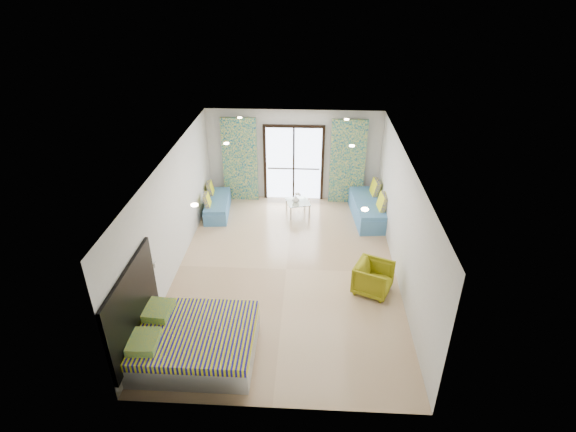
# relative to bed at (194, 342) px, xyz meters

# --- Properties ---
(floor) EXTENTS (5.00, 7.50, 0.01)m
(floor) POSITION_rel_bed_xyz_m (1.48, 2.70, -0.30)
(floor) COLOR tan
(floor) RESTS_ON ground
(ceiling) EXTENTS (5.00, 7.50, 0.01)m
(ceiling) POSITION_rel_bed_xyz_m (1.48, 2.70, 2.40)
(ceiling) COLOR silver
(ceiling) RESTS_ON ground
(wall_back) EXTENTS (5.00, 0.01, 2.70)m
(wall_back) POSITION_rel_bed_xyz_m (1.48, 6.45, 1.05)
(wall_back) COLOR silver
(wall_back) RESTS_ON ground
(wall_front) EXTENTS (5.00, 0.01, 2.70)m
(wall_front) POSITION_rel_bed_xyz_m (1.48, -1.05, 1.05)
(wall_front) COLOR silver
(wall_front) RESTS_ON ground
(wall_left) EXTENTS (0.01, 7.50, 2.70)m
(wall_left) POSITION_rel_bed_xyz_m (-1.02, 2.70, 1.05)
(wall_left) COLOR silver
(wall_left) RESTS_ON ground
(wall_right) EXTENTS (0.01, 7.50, 2.70)m
(wall_right) POSITION_rel_bed_xyz_m (3.98, 2.70, 1.05)
(wall_right) COLOR silver
(wall_right) RESTS_ON ground
(balcony_door) EXTENTS (1.76, 0.08, 2.28)m
(balcony_door) POSITION_rel_bed_xyz_m (1.48, 6.42, 0.96)
(balcony_door) COLOR black
(balcony_door) RESTS_ON floor
(balcony_rail) EXTENTS (1.52, 0.03, 0.04)m
(balcony_rail) POSITION_rel_bed_xyz_m (1.48, 6.43, 0.65)
(balcony_rail) COLOR #595451
(balcony_rail) RESTS_ON balcony_door
(curtain_left) EXTENTS (1.00, 0.10, 2.50)m
(curtain_left) POSITION_rel_bed_xyz_m (-0.07, 6.27, 0.95)
(curtain_left) COLOR beige
(curtain_left) RESTS_ON floor
(curtain_right) EXTENTS (1.00, 0.10, 2.50)m
(curtain_right) POSITION_rel_bed_xyz_m (3.03, 6.27, 0.95)
(curtain_right) COLOR beige
(curtain_right) RESTS_ON floor
(downlight_a) EXTENTS (0.12, 0.12, 0.02)m
(downlight_a) POSITION_rel_bed_xyz_m (0.08, 0.70, 2.37)
(downlight_a) COLOR #FFE0B2
(downlight_a) RESTS_ON ceiling
(downlight_b) EXTENTS (0.12, 0.12, 0.02)m
(downlight_b) POSITION_rel_bed_xyz_m (2.88, 0.70, 2.37)
(downlight_b) COLOR #FFE0B2
(downlight_b) RESTS_ON ceiling
(downlight_c) EXTENTS (0.12, 0.12, 0.02)m
(downlight_c) POSITION_rel_bed_xyz_m (0.08, 3.70, 2.37)
(downlight_c) COLOR #FFE0B2
(downlight_c) RESTS_ON ceiling
(downlight_d) EXTENTS (0.12, 0.12, 0.02)m
(downlight_d) POSITION_rel_bed_xyz_m (2.88, 3.70, 2.37)
(downlight_d) COLOR #FFE0B2
(downlight_d) RESTS_ON ceiling
(downlight_e) EXTENTS (0.12, 0.12, 0.02)m
(downlight_e) POSITION_rel_bed_xyz_m (0.08, 5.70, 2.37)
(downlight_e) COLOR #FFE0B2
(downlight_e) RESTS_ON ceiling
(downlight_f) EXTENTS (0.12, 0.12, 0.02)m
(downlight_f) POSITION_rel_bed_xyz_m (2.88, 5.70, 2.37)
(downlight_f) COLOR #FFE0B2
(downlight_f) RESTS_ON ceiling
(headboard) EXTENTS (0.06, 2.10, 1.50)m
(headboard) POSITION_rel_bed_xyz_m (-0.98, 0.00, 0.75)
(headboard) COLOR black
(headboard) RESTS_ON floor
(switch_plate) EXTENTS (0.02, 0.10, 0.10)m
(switch_plate) POSITION_rel_bed_xyz_m (-0.99, 1.25, 0.75)
(switch_plate) COLOR silver
(switch_plate) RESTS_ON wall_left
(bed) EXTENTS (2.08, 1.70, 0.72)m
(bed) POSITION_rel_bed_xyz_m (0.00, 0.00, 0.00)
(bed) COLOR silver
(bed) RESTS_ON floor
(daybed_left) EXTENTS (0.76, 1.64, 0.79)m
(daybed_left) POSITION_rel_bed_xyz_m (-0.64, 5.34, -0.06)
(daybed_left) COLOR teal
(daybed_left) RESTS_ON floor
(daybed_right) EXTENTS (0.94, 2.00, 0.95)m
(daybed_right) POSITION_rel_bed_xyz_m (3.60, 5.26, -0.00)
(daybed_right) COLOR teal
(daybed_right) RESTS_ON floor
(coffee_table) EXTENTS (0.75, 0.75, 0.70)m
(coffee_table) POSITION_rel_bed_xyz_m (1.65, 5.37, 0.06)
(coffee_table) COLOR silver
(coffee_table) RESTS_ON floor
(vase) EXTENTS (0.23, 0.24, 0.20)m
(vase) POSITION_rel_bed_xyz_m (1.59, 5.33, 0.20)
(vase) COLOR white
(vase) RESTS_ON coffee_table
(armchair) EXTENTS (0.92, 0.94, 0.75)m
(armchair) POSITION_rel_bed_xyz_m (3.37, 2.00, 0.08)
(armchair) COLOR olive
(armchair) RESTS_ON floor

